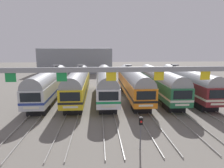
# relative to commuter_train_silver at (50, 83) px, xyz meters

# --- Properties ---
(ground_plane) EXTENTS (160.00, 160.00, 0.00)m
(ground_plane) POSITION_rel_commuter_train_silver_xyz_m (10.94, 0.00, -2.69)
(ground_plane) COLOR slate
(track_bed) EXTENTS (23.38, 70.00, 0.15)m
(track_bed) POSITION_rel_commuter_train_silver_xyz_m (10.94, 17.00, -2.61)
(track_bed) COLOR gray
(track_bed) RESTS_ON ground
(commuter_train_silver) EXTENTS (2.88, 18.06, 5.05)m
(commuter_train_silver) POSITION_rel_commuter_train_silver_xyz_m (0.00, 0.00, 0.00)
(commuter_train_silver) COLOR silver
(commuter_train_silver) RESTS_ON ground
(commuter_train_yellow) EXTENTS (2.88, 18.06, 5.05)m
(commuter_train_yellow) POSITION_rel_commuter_train_silver_xyz_m (4.38, 0.00, 0.00)
(commuter_train_yellow) COLOR gold
(commuter_train_yellow) RESTS_ON ground
(commuter_train_white) EXTENTS (2.88, 18.06, 4.77)m
(commuter_train_white) POSITION_rel_commuter_train_silver_xyz_m (8.75, -0.00, -0.00)
(commuter_train_white) COLOR white
(commuter_train_white) RESTS_ON ground
(commuter_train_orange) EXTENTS (2.88, 18.06, 5.05)m
(commuter_train_orange) POSITION_rel_commuter_train_silver_xyz_m (13.13, 0.00, 0.00)
(commuter_train_orange) COLOR orange
(commuter_train_orange) RESTS_ON ground
(commuter_train_green) EXTENTS (2.88, 18.06, 4.77)m
(commuter_train_green) POSITION_rel_commuter_train_silver_xyz_m (17.50, -0.00, -0.00)
(commuter_train_green) COLOR #236B42
(commuter_train_green) RESTS_ON ground
(commuter_train_maroon) EXTENTS (2.88, 18.06, 5.05)m
(commuter_train_maroon) POSITION_rel_commuter_train_silver_xyz_m (21.88, 0.00, 0.00)
(commuter_train_maroon) COLOR maroon
(commuter_train_maroon) RESTS_ON ground
(catenary_gantry) EXTENTS (27.12, 0.44, 6.97)m
(catenary_gantry) POSITION_rel_commuter_train_silver_xyz_m (10.94, -13.50, 2.69)
(catenary_gantry) COLOR gray
(catenary_gantry) RESTS_ON ground
(yard_signal_mast) EXTENTS (0.28, 0.35, 2.78)m
(yard_signal_mast) POSITION_rel_commuter_train_silver_xyz_m (10.94, -16.33, -0.74)
(yard_signal_mast) COLOR #59595E
(yard_signal_mast) RESTS_ON ground
(maintenance_building) EXTENTS (22.59, 10.00, 7.79)m
(maintenance_building) POSITION_rel_commuter_train_silver_xyz_m (0.60, 34.66, 1.21)
(maintenance_building) COLOR gray
(maintenance_building) RESTS_ON ground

